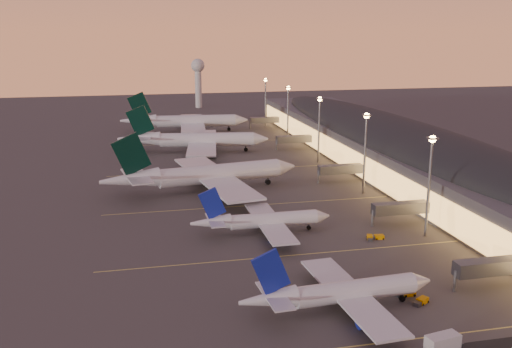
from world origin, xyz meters
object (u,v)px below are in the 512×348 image
object	(u,v)px
airliner_narrow_south	(339,293)
baggage_tug_a	(406,293)
baggage_tug_c	(377,237)
radar_tower	(198,75)
baggage_tug_d	(370,238)
airliner_narrow_north	(262,221)
airliner_wide_near	(204,175)
baggage_tug_b	(421,301)
catering_truck_a	(444,345)
airliner_wide_mid	(194,140)
airliner_wide_far	(185,121)

from	to	relation	value
airliner_narrow_south	baggage_tug_a	distance (m)	15.69
baggage_tug_c	radar_tower	bearing A→B (deg)	98.40
baggage_tug_c	baggage_tug_d	world-z (taller)	baggage_tug_c
baggage_tug_c	airliner_narrow_north	bearing A→B (deg)	164.87
airliner_narrow_south	radar_tower	xyz separation A→B (m)	(9.41, 292.60, 18.34)
radar_tower	airliner_wide_near	bearing A→B (deg)	-96.47
baggage_tug_a	baggage_tug_b	world-z (taller)	baggage_tug_a
baggage_tug_a	baggage_tug_b	size ratio (longest dim) A/B	1.04
catering_truck_a	airliner_wide_near	bearing A→B (deg)	93.48
airliner_narrow_south	baggage_tug_c	distance (m)	40.38
airliner_wide_mid	baggage_tug_a	world-z (taller)	airliner_wide_mid
airliner_wide_near	radar_tower	distance (m)	208.52
airliner_wide_near	baggage_tug_b	size ratio (longest dim) A/B	17.27
baggage_tug_a	radar_tower	bearing A→B (deg)	90.59
airliner_wide_near	baggage_tug_b	world-z (taller)	airliner_wide_near
airliner_wide_mid	baggage_tug_b	distance (m)	151.02
airliner_wide_mid	baggage_tug_a	distance (m)	147.06
radar_tower	baggage_tug_b	world-z (taller)	radar_tower
airliner_wide_far	radar_tower	distance (m)	96.11
baggage_tug_c	baggage_tug_a	bearing A→B (deg)	-98.50
airliner_narrow_north	airliner_wide_near	distance (m)	43.59
airliner_narrow_north	catering_truck_a	size ratio (longest dim) A/B	5.63
airliner_narrow_north	baggage_tug_b	world-z (taller)	airliner_narrow_north
radar_tower	baggage_tug_d	distance (m)	260.44
airliner_wide_far	baggage_tug_c	distance (m)	169.45
airliner_narrow_north	airliner_wide_far	xyz separation A→B (m)	(-4.21, 156.16, 1.98)
airliner_narrow_north	baggage_tug_d	distance (m)	27.44
baggage_tug_a	airliner_wide_near	bearing A→B (deg)	108.77
airliner_narrow_south	baggage_tug_a	xyz separation A→B (m)	(15.12, 2.89, -3.01)
airliner_wide_far	airliner_narrow_south	bearing A→B (deg)	-82.33
airliner_narrow_north	baggage_tug_b	distance (m)	49.22
baggage_tug_b	baggage_tug_d	size ratio (longest dim) A/B	1.06
catering_truck_a	airliner_narrow_north	bearing A→B (deg)	94.32
airliner_narrow_north	baggage_tug_b	bearing A→B (deg)	-64.92
airliner_wide_far	baggage_tug_d	size ratio (longest dim) A/B	18.30
airliner_narrow_north	radar_tower	xyz separation A→B (m)	(14.03, 249.06, 18.50)
baggage_tug_b	baggage_tug_d	bearing A→B (deg)	52.87
baggage_tug_b	catering_truck_a	size ratio (longest dim) A/B	0.58
airliner_wide_mid	radar_tower	world-z (taller)	radar_tower
baggage_tug_b	baggage_tug_d	xyz separation A→B (m)	(4.37, 34.21, -0.03)
airliner_narrow_north	airliner_wide_near	bearing A→B (deg)	102.34
airliner_narrow_north	airliner_wide_near	size ratio (longest dim) A/B	0.56
radar_tower	baggage_tug_a	distance (m)	290.54
airliner_wide_far	baggage_tug_a	bearing A→B (deg)	-77.92
airliner_narrow_south	airliner_wide_near	bearing A→B (deg)	95.73
airliner_narrow_north	airliner_wide_mid	distance (m)	104.31
radar_tower	baggage_tug_b	size ratio (longest dim) A/B	8.62
catering_truck_a	airliner_narrow_south	bearing A→B (deg)	112.22
airliner_wide_near	airliner_wide_far	distance (m)	113.76
catering_truck_a	baggage_tug_d	xyz separation A→B (m)	(9.43, 50.98, -1.17)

